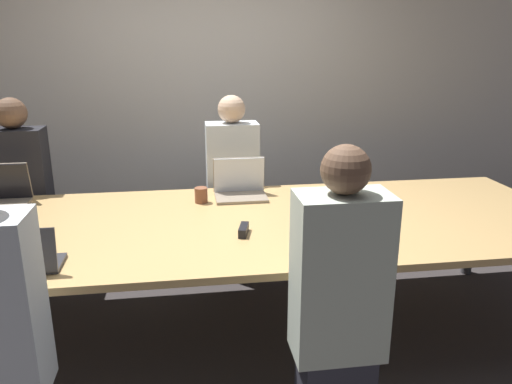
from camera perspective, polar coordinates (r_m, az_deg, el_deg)
ground_plane at (r=3.36m, az=-3.65°, el=-15.47°), size 24.00×24.00×0.00m
curtain_wall at (r=4.64m, az=-5.89°, el=11.93°), size 12.00×0.06×2.80m
conference_table at (r=3.04m, az=-3.89°, el=-4.23°), size 4.37×1.46×0.75m
laptop_far_left at (r=3.72m, az=-26.82°, el=-0.11°), size 0.31×0.27×0.27m
person_far_left at (r=4.08m, az=-25.12°, el=-0.46°), size 0.40×0.24×1.42m
laptop_near_left at (r=2.61m, az=-24.98°, el=-6.87°), size 0.33×0.22×0.23m
laptop_near_midright at (r=2.61m, az=8.09°, el=-5.42°), size 0.32×0.23×0.23m
person_near_midright at (r=2.27m, az=9.40°, el=-12.77°), size 0.40×0.24×1.40m
bottle_near_midright at (r=2.79m, az=13.11°, el=-3.20°), size 0.06×0.06×0.26m
laptop_far_center at (r=3.49m, az=-1.84°, el=0.72°), size 0.36×0.26×0.27m
person_far_center at (r=3.95m, az=-2.69°, el=0.50°), size 0.40×0.24×1.41m
cup_far_center at (r=3.38m, az=-6.29°, el=-0.36°), size 0.09×0.09×0.10m
stapler at (r=2.83m, az=-1.43°, el=-4.35°), size 0.08×0.16×0.05m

